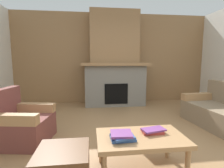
% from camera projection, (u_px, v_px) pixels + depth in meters
% --- Properties ---
extents(ground, '(9.00, 9.00, 0.00)m').
position_uv_depth(ground, '(138.00, 146.00, 2.63)').
color(ground, '#9E754C').
extents(wall_back_wood_panel, '(6.00, 0.12, 2.70)m').
position_uv_depth(wall_back_wood_panel, '(113.00, 59.00, 5.41)').
color(wall_back_wood_panel, '#997047').
rests_on(wall_back_wood_panel, ground).
extents(fireplace, '(1.90, 0.82, 2.70)m').
position_uv_depth(fireplace, '(114.00, 65.00, 5.06)').
color(fireplace, gray).
rests_on(fireplace, ground).
extents(armchair, '(0.87, 0.87, 0.85)m').
position_uv_depth(armchair, '(21.00, 124.00, 2.73)').
color(armchair, brown).
rests_on(armchair, ground).
extents(coffee_table, '(1.00, 0.60, 0.43)m').
position_uv_depth(coffee_table, '(141.00, 140.00, 1.98)').
color(coffee_table, tan).
rests_on(coffee_table, ground).
extents(ottoman, '(0.52, 0.52, 0.40)m').
position_uv_depth(ottoman, '(63.00, 168.00, 1.76)').
color(ottoman, brown).
rests_on(ottoman, ground).
extents(book_stack_near_edge, '(0.27, 0.26, 0.07)m').
position_uv_depth(book_stack_near_edge, '(122.00, 136.00, 1.89)').
color(book_stack_near_edge, '#335699').
rests_on(book_stack_near_edge, coffee_table).
extents(book_stack_center, '(0.30, 0.21, 0.05)m').
position_uv_depth(book_stack_center, '(153.00, 131.00, 2.06)').
color(book_stack_center, '#B23833').
rests_on(book_stack_center, coffee_table).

